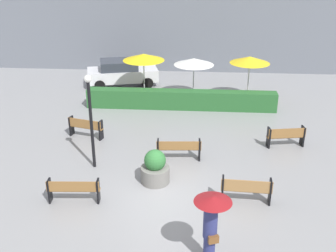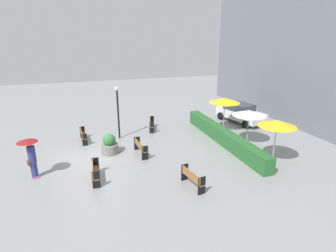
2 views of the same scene
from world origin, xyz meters
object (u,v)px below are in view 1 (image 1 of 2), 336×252
(bench_near_left, at_px, (73,189))
(bench_mid_center, at_px, (179,148))
(patio_umbrella_yellow, at_px, (144,57))
(bench_far_right, at_px, (286,136))
(patio_umbrella_white, at_px, (194,62))
(patio_umbrella_yellow_far, at_px, (250,60))
(bench_far_left, at_px, (85,126))
(lamp_post, at_px, (90,112))
(pedestrian_with_umbrella, at_px, (211,220))
(parked_car, at_px, (122,72))
(bench_near_right, at_px, (246,189))
(planter_pot, at_px, (155,169))

(bench_near_left, relative_size, bench_mid_center, 0.98)
(bench_mid_center, height_order, patio_umbrella_yellow, patio_umbrella_yellow)
(bench_far_right, xyz_separation_m, patio_umbrella_yellow, (-6.74, 5.41, 1.91))
(patio_umbrella_white, bearing_deg, bench_far_right, -54.69)
(bench_near_left, height_order, patio_umbrella_yellow_far, patio_umbrella_yellow_far)
(bench_far_left, distance_m, lamp_post, 3.30)
(patio_umbrella_white, bearing_deg, patio_umbrella_yellow_far, -4.24)
(pedestrian_with_umbrella, bearing_deg, parked_car, 108.37)
(pedestrian_with_umbrella, bearing_deg, bench_far_left, 125.08)
(patio_umbrella_white, relative_size, patio_umbrella_yellow_far, 0.92)
(pedestrian_with_umbrella, bearing_deg, patio_umbrella_white, 92.98)
(bench_near_left, bearing_deg, parked_car, 92.75)
(bench_near_right, relative_size, pedestrian_with_umbrella, 0.79)
(bench_near_right, distance_m, patio_umbrella_yellow, 10.99)
(bench_mid_center, bearing_deg, pedestrian_with_umbrella, -79.08)
(bench_far_right, distance_m, parked_car, 11.58)
(bench_mid_center, distance_m, lamp_post, 3.78)
(pedestrian_with_umbrella, distance_m, patio_umbrella_yellow_far, 13.09)
(bench_far_right, height_order, bench_far_left, bench_far_left)
(bench_mid_center, bearing_deg, parked_car, 112.67)
(bench_near_right, distance_m, patio_umbrella_yellow_far, 10.09)
(bench_near_left, relative_size, planter_pot, 1.38)
(bench_far_left, relative_size, parked_car, 0.36)
(bench_near_right, bearing_deg, planter_pot, 160.96)
(parked_car, bearing_deg, bench_mid_center, -67.33)
(bench_near_right, distance_m, lamp_post, 6.25)
(bench_far_left, xyz_separation_m, bench_near_left, (0.90, -5.08, -0.03))
(planter_pot, xyz_separation_m, patio_umbrella_yellow, (-1.48, 8.70, 1.87))
(planter_pot, bearing_deg, bench_far_right, 32.04)
(bench_mid_center, xyz_separation_m, lamp_post, (-3.25, -0.79, 1.77))
(patio_umbrella_yellow_far, xyz_separation_m, parked_car, (-7.35, 2.43, -1.54))
(bench_far_right, xyz_separation_m, bench_near_right, (-2.10, -4.38, 0.01))
(bench_far_right, height_order, bench_near_left, bench_far_right)
(bench_far_right, relative_size, bench_near_right, 0.97)
(patio_umbrella_yellow_far, height_order, parked_car, patio_umbrella_yellow_far)
(planter_pot, bearing_deg, bench_near_right, -19.04)
(planter_pot, height_order, parked_car, parked_car)
(patio_umbrella_yellow, xyz_separation_m, patio_umbrella_white, (2.69, 0.31, -0.27))
(bench_near_left, bearing_deg, patio_umbrella_yellow_far, 56.77)
(bench_mid_center, bearing_deg, bench_far_left, 156.80)
(bench_near_left, relative_size, parked_car, 0.39)
(bench_far_left, xyz_separation_m, lamp_post, (1.00, -2.61, 1.75))
(bench_near_left, distance_m, patio_umbrella_yellow_far, 12.44)
(bench_far_left, xyz_separation_m, patio_umbrella_white, (4.69, 5.43, 1.61))
(bench_near_left, bearing_deg, patio_umbrella_white, 70.20)
(patio_umbrella_yellow, bearing_deg, bench_near_right, -64.65)
(bench_far_right, distance_m, bench_mid_center, 4.74)
(planter_pot, distance_m, patio_umbrella_yellow, 9.02)
(bench_far_left, relative_size, patio_umbrella_yellow, 0.63)
(bench_far_right, xyz_separation_m, parked_car, (-8.44, 7.93, 0.30))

